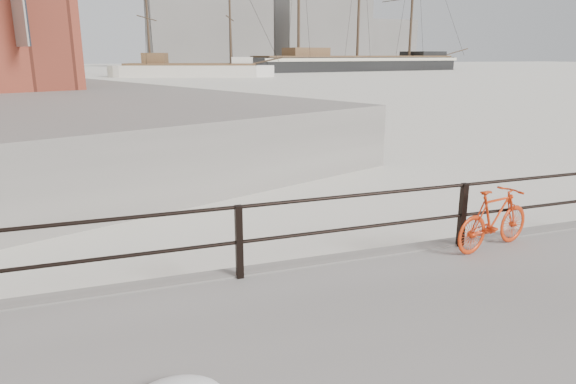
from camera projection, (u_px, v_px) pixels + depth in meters
name	position (u px, v px, depth m)	size (l,w,h in m)	color
bicycle	(494.00, 219.00, 7.74)	(1.57, 0.23, 0.95)	red
barque_black	(357.00, 71.00, 105.81)	(61.06, 19.98, 34.48)	black
schooner_mid	(192.00, 77.00, 77.03)	(26.51, 11.21, 19.28)	beige
industrial_west	(208.00, 33.00, 140.90)	(32.00, 18.00, 18.00)	gray
industrial_mid	(319.00, 25.00, 155.95)	(26.00, 20.00, 24.00)	gray
industrial_east	(377.00, 43.00, 169.20)	(20.00, 16.00, 14.00)	gray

